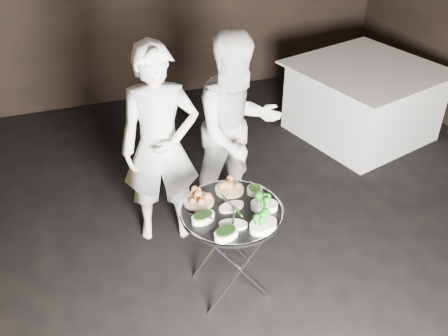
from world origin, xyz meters
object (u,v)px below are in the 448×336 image
object	(u,v)px
serving_tray	(232,211)
waiter_left	(160,147)
dining_table	(363,101)
waiter_right	(237,130)
tray_stand	(231,247)

from	to	relation	value
serving_tray	waiter_left	world-z (taller)	waiter_left
waiter_left	dining_table	distance (m)	2.59
waiter_left	waiter_right	bearing A→B (deg)	16.36
tray_stand	waiter_left	bearing A→B (deg)	110.65
waiter_left	waiter_right	size ratio (longest dim) A/B	1.00
tray_stand	dining_table	xyz separation A→B (m)	(2.11, 1.67, -0.00)
waiter_left	waiter_right	world-z (taller)	waiter_left
waiter_left	dining_table	xyz separation A→B (m)	(2.39, 0.90, -0.42)
tray_stand	serving_tray	size ratio (longest dim) A/B	1.01
tray_stand	serving_tray	bearing A→B (deg)	-135.00
serving_tray	dining_table	xyz separation A→B (m)	(2.11, 1.67, -0.31)
waiter_right	dining_table	distance (m)	1.99
serving_tray	dining_table	size ratio (longest dim) A/B	0.51
waiter_left	dining_table	bearing A→B (deg)	31.70
tray_stand	serving_tray	distance (m)	0.31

